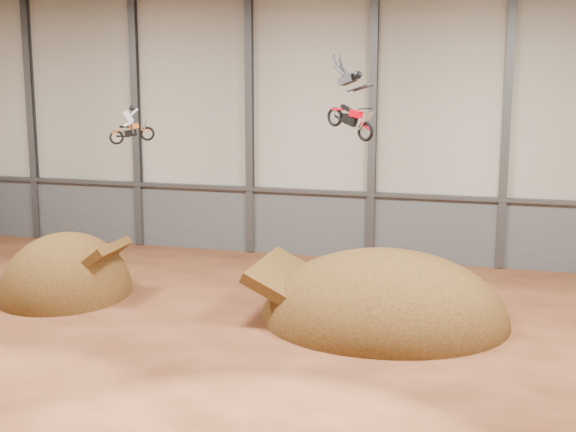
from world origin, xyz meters
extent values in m
plane|color=#512715|center=(0.00, 0.00, 0.00)|extent=(40.00, 40.00, 0.00)
cube|color=#BBB6A6|center=(0.00, 15.00, 7.00)|extent=(40.00, 0.10, 14.00)
cube|color=#57595F|center=(0.00, 14.90, 1.75)|extent=(39.80, 0.18, 3.50)
cube|color=#47494F|center=(0.00, 14.75, 3.55)|extent=(39.80, 0.35, 0.20)
cube|color=#47494F|center=(-16.67, 14.80, 7.00)|extent=(0.40, 0.36, 13.90)
cube|color=#47494F|center=(-10.00, 14.80, 7.00)|extent=(0.40, 0.36, 13.90)
cube|color=#47494F|center=(-3.33, 14.80, 7.00)|extent=(0.40, 0.36, 13.90)
cube|color=#47494F|center=(3.33, 14.80, 7.00)|extent=(0.40, 0.36, 13.90)
cube|color=#47494F|center=(10.00, 14.80, 7.00)|extent=(0.40, 0.36, 13.90)
ellipsoid|color=#3B240E|center=(-8.78, 4.66, 0.00)|extent=(5.69, 6.57, 5.69)
ellipsoid|color=#3B240E|center=(5.61, 4.84, 0.00)|extent=(10.01, 8.86, 5.78)
camera|label=1|loc=(10.13, -26.28, 10.38)|focal=50.00mm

